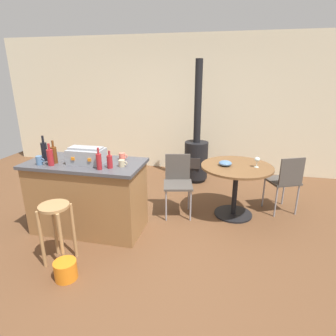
{
  "coord_description": "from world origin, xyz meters",
  "views": [
    {
      "loc": [
        0.98,
        -3.05,
        1.97
      ],
      "look_at": [
        0.21,
        0.35,
        0.79
      ],
      "focal_mm": 29.99,
      "sensor_mm": 36.0,
      "label": 1
    }
  ],
  "objects_px": {
    "bottle_1": "(44,151)",
    "bottle_3": "(50,157)",
    "folding_chair_near": "(285,180)",
    "folding_chair_far": "(178,180)",
    "wine_glass": "(257,160)",
    "cup_2": "(122,163)",
    "kitchen_island": "(88,196)",
    "bottle_2": "(110,161)",
    "cup_3": "(39,160)",
    "cup_1": "(122,156)",
    "plastic_bucket": "(66,270)",
    "serving_bowl": "(225,163)",
    "wood_stove": "(196,153)",
    "bottle_4": "(54,155)",
    "dining_table": "(236,178)",
    "cup_0": "(70,155)",
    "bottle_0": "(99,161)",
    "wooden_stool": "(56,222)",
    "toolbox": "(87,156)"
  },
  "relations": [
    {
      "from": "bottle_2",
      "to": "bottle_4",
      "type": "bearing_deg",
      "value": 178.15
    },
    {
      "from": "cup_3",
      "to": "bottle_4",
      "type": "bearing_deg",
      "value": 33.06
    },
    {
      "from": "bottle_4",
      "to": "plastic_bucket",
      "type": "xyz_separation_m",
      "value": [
        0.55,
        -0.83,
        -0.94
      ]
    },
    {
      "from": "bottle_1",
      "to": "cup_0",
      "type": "relative_size",
      "value": 2.64
    },
    {
      "from": "folding_chair_far",
      "to": "wine_glass",
      "type": "distance_m",
      "value": 1.13
    },
    {
      "from": "wooden_stool",
      "to": "cup_1",
      "type": "distance_m",
      "value": 1.11
    },
    {
      "from": "kitchen_island",
      "to": "cup_2",
      "type": "relative_size",
      "value": 13.3
    },
    {
      "from": "bottle_0",
      "to": "wood_stove",
      "type": "bearing_deg",
      "value": 70.18
    },
    {
      "from": "bottle_3",
      "to": "cup_2",
      "type": "distance_m",
      "value": 0.85
    },
    {
      "from": "dining_table",
      "to": "wood_stove",
      "type": "xyz_separation_m",
      "value": [
        -0.72,
        1.27,
        -0.03
      ]
    },
    {
      "from": "bottle_2",
      "to": "serving_bowl",
      "type": "height_order",
      "value": "bottle_2"
    },
    {
      "from": "cup_3",
      "to": "folding_chair_near",
      "type": "bearing_deg",
      "value": 22.57
    },
    {
      "from": "bottle_1",
      "to": "bottle_4",
      "type": "xyz_separation_m",
      "value": [
        0.18,
        -0.07,
        -0.01
      ]
    },
    {
      "from": "bottle_1",
      "to": "bottle_3",
      "type": "xyz_separation_m",
      "value": [
        0.19,
        -0.16,
        -0.02
      ]
    },
    {
      "from": "folding_chair_near",
      "to": "plastic_bucket",
      "type": "height_order",
      "value": "folding_chair_near"
    },
    {
      "from": "serving_bowl",
      "to": "cup_2",
      "type": "bearing_deg",
      "value": -144.29
    },
    {
      "from": "bottle_0",
      "to": "bottle_3",
      "type": "xyz_separation_m",
      "value": [
        -0.63,
        0.01,
        0.0
      ]
    },
    {
      "from": "dining_table",
      "to": "bottle_1",
      "type": "relative_size",
      "value": 3.12
    },
    {
      "from": "bottle_4",
      "to": "cup_2",
      "type": "bearing_deg",
      "value": 3.67
    },
    {
      "from": "bottle_4",
      "to": "wine_glass",
      "type": "bearing_deg",
      "value": 20.72
    },
    {
      "from": "toolbox",
      "to": "bottle_0",
      "type": "bearing_deg",
      "value": -36.29
    },
    {
      "from": "cup_3",
      "to": "wine_glass",
      "type": "bearing_deg",
      "value": 21.47
    },
    {
      "from": "bottle_1",
      "to": "bottle_3",
      "type": "distance_m",
      "value": 0.25
    },
    {
      "from": "wooden_stool",
      "to": "cup_0",
      "type": "relative_size",
      "value": 5.7
    },
    {
      "from": "folding_chair_far",
      "to": "plastic_bucket",
      "type": "xyz_separation_m",
      "value": [
        -0.83,
        -1.64,
        -0.42
      ]
    },
    {
      "from": "cup_0",
      "to": "cup_2",
      "type": "distance_m",
      "value": 0.79
    },
    {
      "from": "folding_chair_near",
      "to": "bottle_0",
      "type": "xyz_separation_m",
      "value": [
        -2.24,
        -1.26,
        0.5
      ]
    },
    {
      "from": "cup_2",
      "to": "wine_glass",
      "type": "bearing_deg",
      "value": 28.58
    },
    {
      "from": "kitchen_island",
      "to": "cup_1",
      "type": "bearing_deg",
      "value": 25.25
    },
    {
      "from": "bottle_2",
      "to": "cup_0",
      "type": "bearing_deg",
      "value": 159.61
    },
    {
      "from": "cup_0",
      "to": "cup_1",
      "type": "height_order",
      "value": "cup_0"
    },
    {
      "from": "dining_table",
      "to": "bottle_0",
      "type": "relative_size",
      "value": 3.89
    },
    {
      "from": "folding_chair_near",
      "to": "folding_chair_far",
      "type": "height_order",
      "value": "folding_chair_near"
    },
    {
      "from": "wine_glass",
      "to": "cup_0",
      "type": "bearing_deg",
      "value": -163.44
    },
    {
      "from": "folding_chair_near",
      "to": "wooden_stool",
      "type": "bearing_deg",
      "value": -145.31
    },
    {
      "from": "folding_chair_far",
      "to": "cup_3",
      "type": "relative_size",
      "value": 8.0
    },
    {
      "from": "dining_table",
      "to": "serving_bowl",
      "type": "bearing_deg",
      "value": -169.67
    },
    {
      "from": "folding_chair_near",
      "to": "toolbox",
      "type": "height_order",
      "value": "toolbox"
    },
    {
      "from": "bottle_4",
      "to": "cup_1",
      "type": "bearing_deg",
      "value": 23.16
    },
    {
      "from": "bottle_3",
      "to": "cup_0",
      "type": "relative_size",
      "value": 2.22
    },
    {
      "from": "bottle_1",
      "to": "cup_1",
      "type": "relative_size",
      "value": 2.82
    },
    {
      "from": "toolbox",
      "to": "cup_1",
      "type": "relative_size",
      "value": 3.77
    },
    {
      "from": "wood_stove",
      "to": "cup_2",
      "type": "xyz_separation_m",
      "value": [
        -0.61,
        -2.15,
        0.42
      ]
    },
    {
      "from": "wine_glass",
      "to": "bottle_2",
      "type": "bearing_deg",
      "value": -151.04
    },
    {
      "from": "kitchen_island",
      "to": "bottle_4",
      "type": "height_order",
      "value": "bottle_4"
    },
    {
      "from": "cup_2",
      "to": "kitchen_island",
      "type": "bearing_deg",
      "value": 172.6
    },
    {
      "from": "cup_2",
      "to": "serving_bowl",
      "type": "distance_m",
      "value": 1.46
    },
    {
      "from": "bottle_4",
      "to": "bottle_2",
      "type": "bearing_deg",
      "value": -1.85
    },
    {
      "from": "bottle_4",
      "to": "kitchen_island",
      "type": "bearing_deg",
      "value": 20.39
    },
    {
      "from": "cup_3",
      "to": "plastic_bucket",
      "type": "bearing_deg",
      "value": -46.72
    }
  ]
}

